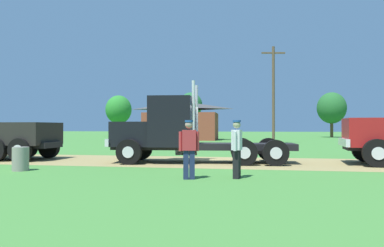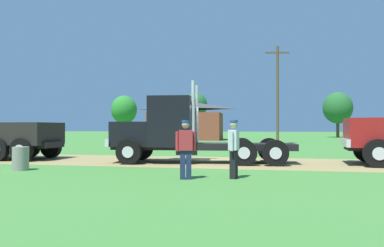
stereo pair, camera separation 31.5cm
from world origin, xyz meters
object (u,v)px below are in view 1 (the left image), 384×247
Objects in this scene: shed_building at (182,121)px; utility_pole_near at (273,92)px; visitor_standing_near at (189,147)px; visitor_walking_mid at (237,147)px; steel_barrel at (21,159)px; truck_foreground_white at (175,132)px.

utility_pole_near is at bearing -39.75° from shed_building.
visitor_standing_near is 0.20× the size of utility_pole_near.
shed_building reaches higher than visitor_walking_mid.
visitor_standing_near is at bearing -9.07° from steel_barrel.
truck_foreground_white is at bearing 123.16° from visitor_walking_mid.
steel_barrel is 25.08m from utility_pole_near.
steel_barrel is 0.09× the size of shed_building.
visitor_standing_near reaches higher than steel_barrel.
shed_building is (-6.87, 32.33, 1.28)m from visitor_standing_near.
shed_building reaches higher than truck_foreground_white.
shed_building reaches higher than steel_barrel.
visitor_walking_mid is 23.58m from utility_pole_near.
utility_pole_near is at bearing 84.50° from visitor_walking_mid.
visitor_walking_mid is 0.20× the size of utility_pole_near.
utility_pole_near reaches higher than visitor_standing_near.
visitor_walking_mid is at bearing -56.84° from truck_foreground_white.
shed_building is (-0.49, 31.31, 1.83)m from steel_barrel.
truck_foreground_white reaches higher than visitor_walking_mid.
shed_building is at bearing 102.00° from visitor_standing_near.
truck_foreground_white is 5.22m from visitor_standing_near.
visitor_walking_mid is at bearing -4.36° from steel_barrel.
visitor_standing_near is 0.20× the size of shed_building.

